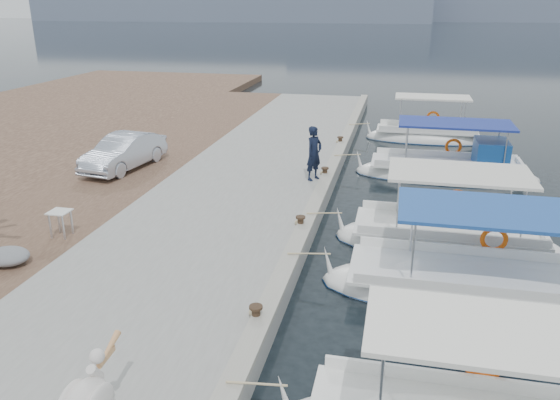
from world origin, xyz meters
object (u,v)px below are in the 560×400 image
(fishing_caique_b, at_px, (483,292))
(fishing_caique_d, at_px, (448,173))
(fishing_caique_c, at_px, (446,241))
(fishing_caique_e, at_px, (426,138))
(fisherman, at_px, (314,153))
(parked_car, at_px, (124,152))

(fishing_caique_b, bearing_deg, fishing_caique_d, 91.05)
(fishing_caique_c, xyz_separation_m, fishing_caique_e, (-0.18, 12.84, 0.00))
(fishing_caique_b, bearing_deg, fishing_caique_e, 93.12)
(fisherman, distance_m, parked_car, 7.39)
(fishing_caique_d, height_order, fisherman, fisherman)
(fishing_caique_c, xyz_separation_m, fishing_caique_d, (0.50, 6.70, 0.07))
(fishing_caique_c, xyz_separation_m, fisherman, (-4.47, 3.77, 1.36))
(fishing_caique_b, height_order, parked_car, fishing_caique_b)
(fishing_caique_d, xyz_separation_m, fishing_caique_e, (-0.68, 6.14, -0.07))
(parked_car, bearing_deg, fishing_caique_c, -8.26)
(fishing_caique_e, relative_size, parked_car, 1.51)
(fishing_caique_c, bearing_deg, fisherman, 139.84)
(fishing_caique_b, distance_m, fishing_caique_c, 2.91)
(fishing_caique_d, bearing_deg, fishing_caique_e, 96.31)
(fishing_caique_b, xyz_separation_m, fishing_caique_d, (-0.17, 9.53, 0.07))
(fishing_caique_e, distance_m, parked_car, 14.92)
(fishing_caique_c, bearing_deg, fishing_caique_e, 90.82)
(fishing_caique_d, xyz_separation_m, parked_car, (-12.35, -3.11, 0.97))
(fishing_caique_c, bearing_deg, parked_car, 163.12)
(fishing_caique_e, bearing_deg, fishing_caique_d, -83.69)
(fisherman, bearing_deg, fishing_caique_c, -99.18)
(fishing_caique_e, distance_m, fisherman, 10.12)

